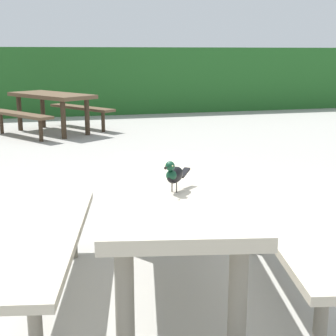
{
  "coord_description": "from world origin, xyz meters",
  "views": [
    {
      "loc": [
        -0.72,
        -2.76,
        1.49
      ],
      "look_at": [
        -0.04,
        -0.13,
        0.84
      ],
      "focal_mm": 51.71,
      "sensor_mm": 36.0,
      "label": 1
    }
  ],
  "objects": [
    {
      "name": "picnic_table_mid_left",
      "position": [
        -0.54,
        6.62,
        0.56
      ],
      "size": [
        2.35,
        2.36,
        0.74
      ],
      "color": "brown",
      "rests_on": "ground"
    },
    {
      "name": "hedge_wall",
      "position": [
        0.0,
        9.73,
        0.8
      ],
      "size": [
        28.0,
        1.62,
        1.61
      ],
      "primitive_type": "cube",
      "color": "#235B23",
      "rests_on": "ground"
    },
    {
      "name": "picnic_table_foreground",
      "position": [
        -0.0,
        -0.09,
        0.56
      ],
      "size": [
        1.98,
        2.01,
        0.74
      ],
      "color": "#B2A893",
      "rests_on": "ground"
    },
    {
      "name": "bird_grackle",
      "position": [
        -0.05,
        -0.29,
        0.84
      ],
      "size": [
        0.21,
        0.23,
        0.18
      ],
      "color": "black",
      "rests_on": "picnic_table_foreground"
    },
    {
      "name": "ground_plane",
      "position": [
        0.0,
        0.0,
        0.0
      ],
      "size": [
        60.0,
        60.0,
        0.0
      ],
      "primitive_type": "plane",
      "color": "#A3A099"
    }
  ]
}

